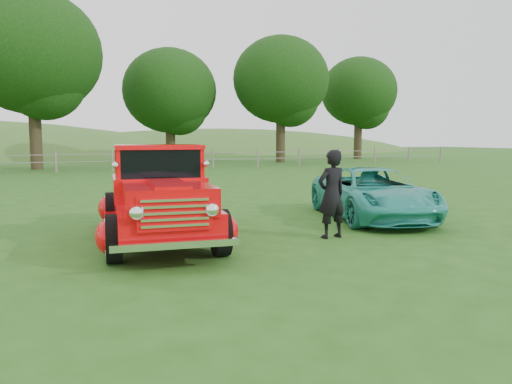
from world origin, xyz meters
name	(u,v)px	position (x,y,z in m)	size (l,w,h in m)	color
ground	(273,253)	(0.00, 0.00, 0.00)	(140.00, 140.00, 0.00)	#234F15
distant_hills	(43,189)	(-4.08, 59.46, -4.55)	(116.00, 60.00, 18.00)	#365E22
fence_line	(112,160)	(0.00, 22.00, 0.60)	(48.00, 0.12, 1.20)	slate
tree_near_west	(32,53)	(-4.00, 25.00, 6.80)	(8.00, 8.00, 10.42)	black
tree_near_east	(170,91)	(5.00, 29.00, 5.25)	(6.80, 6.80, 8.33)	black
tree_mid_east	(281,80)	(13.00, 27.00, 6.17)	(7.20, 7.20, 9.44)	black
tree_far_east	(359,92)	(22.00, 30.00, 5.86)	(6.60, 6.60, 8.86)	black
red_pickup	(158,198)	(-1.54, 1.73, 0.80)	(2.61, 5.14, 1.78)	black
teal_sedan	(373,193)	(3.62, 2.28, 0.60)	(1.98, 4.30, 1.19)	teal
man	(332,194)	(1.53, 0.70, 0.84)	(0.61, 0.40, 1.68)	black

